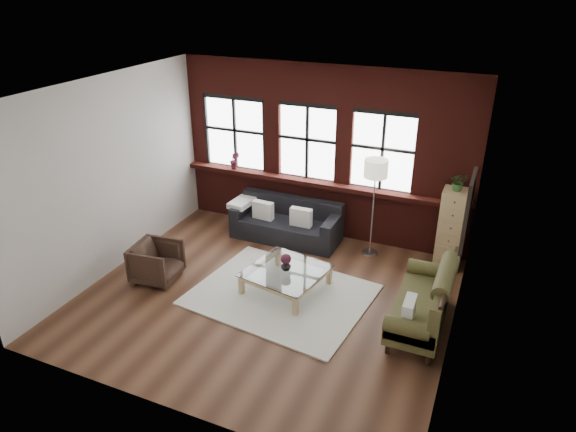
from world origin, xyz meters
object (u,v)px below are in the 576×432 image
at_px(coffee_table, 286,280).
at_px(vase, 286,265).
at_px(armchair, 157,262).
at_px(drawer_chest, 451,229).
at_px(vintage_settee, 421,297).
at_px(floor_lamp, 373,205).
at_px(dark_sofa, 286,221).

distance_m(coffee_table, vase, 0.27).
bearing_deg(armchair, drawer_chest, -67.63).
height_order(vintage_settee, coffee_table, vintage_settee).
bearing_deg(floor_lamp, drawer_chest, 5.76).
height_order(coffee_table, drawer_chest, drawer_chest).
distance_m(coffee_table, floor_lamp, 2.06).
relative_size(dark_sofa, vintage_settee, 1.14).
bearing_deg(dark_sofa, vintage_settee, -31.21).
distance_m(vase, floor_lamp, 1.97).
bearing_deg(armchair, vintage_settee, -89.88).
xyz_separation_m(armchair, floor_lamp, (2.98, 2.21, 0.64)).
relative_size(dark_sofa, floor_lamp, 1.04).
bearing_deg(drawer_chest, coffee_table, -141.30).
relative_size(coffee_table, drawer_chest, 0.81).
xyz_separation_m(armchair, drawer_chest, (4.30, 2.34, 0.37)).
relative_size(dark_sofa, coffee_table, 1.79).
xyz_separation_m(vintage_settee, vase, (-2.10, 0.08, -0.02)).
bearing_deg(coffee_table, armchair, -165.15).
distance_m(vintage_settee, armchair, 4.19).
xyz_separation_m(dark_sofa, coffee_table, (0.69, -1.61, -0.19)).
bearing_deg(vintage_settee, armchair, -173.67).
relative_size(armchair, drawer_chest, 0.51).
distance_m(vase, drawer_chest, 2.89).
distance_m(armchair, floor_lamp, 3.76).
height_order(vintage_settee, vase, vintage_settee).
distance_m(vintage_settee, coffee_table, 2.12).
bearing_deg(vintage_settee, coffee_table, 177.72).
bearing_deg(floor_lamp, dark_sofa, -177.96).
bearing_deg(armchair, floor_lamp, -59.61).
xyz_separation_m(armchair, coffee_table, (2.06, 0.55, -0.15)).
height_order(drawer_chest, floor_lamp, floor_lamp).
bearing_deg(dark_sofa, armchair, -122.41).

